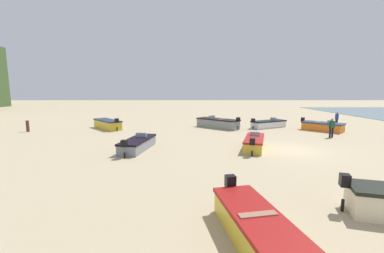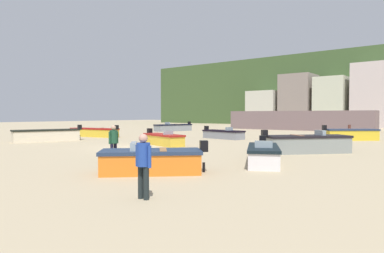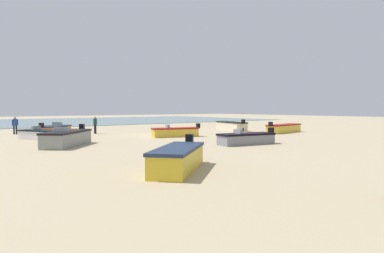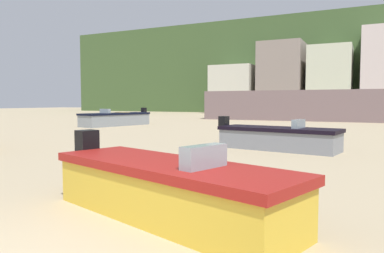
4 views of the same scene
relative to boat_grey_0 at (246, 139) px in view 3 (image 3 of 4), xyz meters
The scene contains 12 objects.
ground_plane 10.11m from the boat_grey_0, 90.82° to the right, with size 160.00×160.00×0.00m, color tan.
tidal_water 46.10m from the boat_grey_0, 90.18° to the right, with size 80.00×36.00×0.06m, color gray.
boat_grey_0 is the anchor object (origin of this frame).
boat_orange_1 17.84m from the boat_grey_0, 65.09° to the right, with size 3.65×3.61×1.15m.
boat_yellow_2 12.09m from the boat_grey_0, 154.22° to the right, with size 5.37×2.16×1.13m.
boat_grey_3 11.44m from the boat_grey_0, 33.55° to the right, with size 4.19×4.43×1.28m.
boat_yellow_4 7.75m from the boat_grey_0, 88.35° to the right, with size 4.13×2.29×1.08m.
boat_cream_5 14.27m from the boat_grey_0, 130.48° to the right, with size 2.64×5.18×1.25m.
boat_yellow_6 10.31m from the boat_grey_0, 28.63° to the left, with size 4.00×3.72×1.24m.
boat_white_8 15.09m from the boat_grey_0, 50.41° to the right, with size 2.95×4.12×1.08m.
beach_walker_foreground 21.52m from the boat_grey_0, 62.08° to the right, with size 0.53×0.35×1.62m.
beach_walker_distant 15.67m from the boat_grey_0, 74.81° to the right, with size 0.35×0.53×1.62m.
Camera 3 is at (16.76, 25.58, 2.39)m, focal length 32.23 mm.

